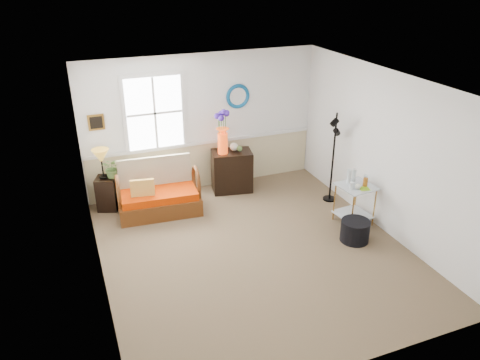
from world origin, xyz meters
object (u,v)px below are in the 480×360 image
object	(u,v)px
lamp_stand	(108,193)
side_table	(354,204)
floor_lamp	(333,158)
cabinet	(232,171)
ottoman	(355,231)
loveseat	(158,188)

from	to	relation	value
lamp_stand	side_table	xyz separation A→B (m)	(3.82, -2.04, 0.04)
lamp_stand	floor_lamp	xyz separation A→B (m)	(3.90, -1.16, 0.54)
lamp_stand	cabinet	bearing A→B (deg)	-2.47
floor_lamp	ottoman	bearing A→B (deg)	-115.06
loveseat	ottoman	bearing A→B (deg)	-33.22
cabinet	loveseat	bearing A→B (deg)	-155.97
loveseat	lamp_stand	size ratio (longest dim) A/B	2.31
loveseat	ottoman	xyz separation A→B (m)	(2.69, -2.08, -0.28)
ottoman	loveseat	bearing A→B (deg)	142.33
loveseat	lamp_stand	xyz separation A→B (m)	(-0.83, 0.46, -0.15)
side_table	ottoman	distance (m)	0.60
loveseat	cabinet	xyz separation A→B (m)	(1.51, 0.36, -0.06)
loveseat	side_table	distance (m)	3.38
lamp_stand	ottoman	world-z (taller)	lamp_stand
loveseat	side_table	world-z (taller)	loveseat
loveseat	side_table	xyz separation A→B (m)	(2.99, -1.58, -0.11)
loveseat	floor_lamp	xyz separation A→B (m)	(3.07, -0.70, 0.38)
side_table	ottoman	bearing A→B (deg)	-121.14
side_table	floor_lamp	world-z (taller)	floor_lamp
cabinet	ottoman	xyz separation A→B (m)	(1.18, -2.43, -0.22)
lamp_stand	ottoman	xyz separation A→B (m)	(3.52, -2.53, -0.13)
ottoman	side_table	bearing A→B (deg)	58.86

